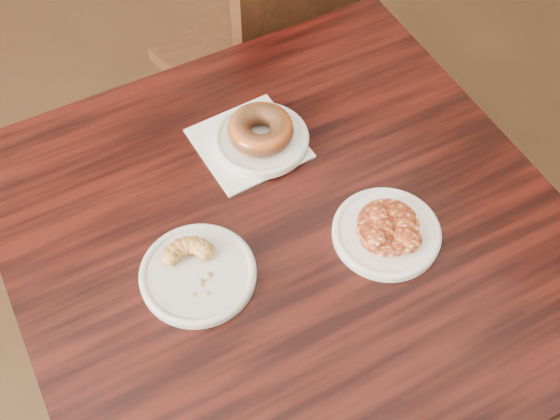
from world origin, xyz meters
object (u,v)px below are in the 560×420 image
cafe_table (288,332)px  glazed_donut (261,129)px  apple_fritter (388,225)px  chair_far (253,55)px  cruller_fragment (197,268)px

cafe_table → glazed_donut: (0.05, 0.18, 0.41)m
glazed_donut → apple_fritter: glazed_donut is taller
chair_far → glazed_donut: (-0.26, -0.48, 0.34)m
glazed_donut → cafe_table: bearing=-107.0°
glazed_donut → cruller_fragment: bearing=-141.2°
cafe_table → apple_fritter: bearing=-31.2°
cafe_table → apple_fritter: 0.43m
chair_far → apple_fritter: (-0.19, -0.75, 0.33)m
apple_fritter → cafe_table: bearing=144.3°
glazed_donut → cruller_fragment: glazed_donut is taller
cafe_table → apple_fritter: apple_fritter is taller
apple_fritter → cruller_fragment: 0.30m
cafe_table → cruller_fragment: cruller_fragment is taller
apple_fritter → cruller_fragment: apple_fritter is taller
chair_far → cruller_fragment: bearing=41.8°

